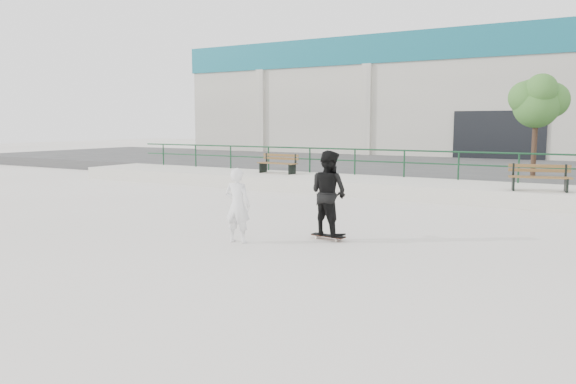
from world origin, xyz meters
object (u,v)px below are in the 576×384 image
Objects in this scene: bench_left at (278,164)px; bench_right at (540,178)px; seated_skater at (238,205)px; skateboard at (328,236)px; standing_skater at (329,193)px; tree at (538,100)px.

bench_right reaches higher than bench_left.
seated_skater is at bearing -59.66° from bench_left.
bench_left is at bearing 133.19° from skateboard.
bench_right is at bearing -2.91° from bench_left.
bench_left is 10.63m from standing_skater.
bench_right reaches higher than skateboard.
bench_left reaches higher than skateboard.
bench_right is 8.10m from standing_skater.
bench_left is 10.23m from tree.
standing_skater is 1.98m from seated_skater.
bench_left is 0.96× the size of bench_right.
tree reaches higher than skateboard.
bench_left is 9.87m from bench_right.
standing_skater reaches higher than seated_skater.
skateboard is 0.43× the size of standing_skater.
bench_right is at bearing 71.31° from skateboard.
bench_right is 0.98× the size of standing_skater.
tree is at bearing -112.84° from seated_skater.
bench_right is at bearing -125.79° from seated_skater.
tree is at bearing -85.64° from standing_skater.
bench_right is 1.14× the size of seated_skater.
seated_skater reaches higher than bench_left.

